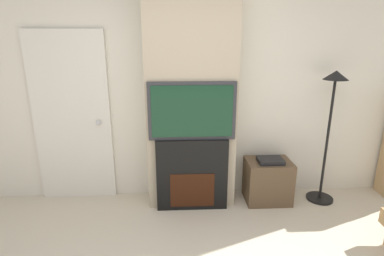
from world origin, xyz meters
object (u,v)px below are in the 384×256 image
at_px(floor_lamp, 331,113).
at_px(fireplace, 192,174).
at_px(television, 192,111).
at_px(media_stand, 268,180).

bearing_deg(floor_lamp, fireplace, -176.42).
bearing_deg(fireplace, television, -90.00).
bearing_deg(television, floor_lamp, 3.66).
bearing_deg(floor_lamp, media_stand, 178.87).
bearing_deg(fireplace, floor_lamp, 3.58).
relative_size(fireplace, media_stand, 1.49).
bearing_deg(media_stand, fireplace, -173.05).
bearing_deg(fireplace, media_stand, 6.95).
distance_m(floor_lamp, media_stand, 1.05).
height_order(television, floor_lamp, floor_lamp).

